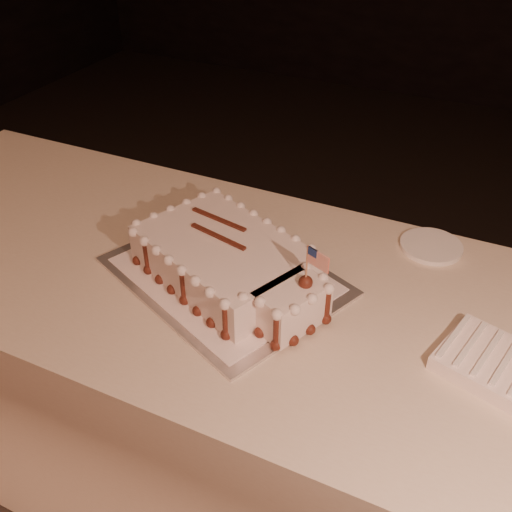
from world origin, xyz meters
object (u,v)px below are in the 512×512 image
at_px(banquet_table, 271,400).
at_px(side_plate, 431,246).
at_px(cake_board, 225,276).
at_px(sheet_cake, 231,263).
at_px(napkin_stack, 503,368).

bearing_deg(banquet_table, side_plate, 47.70).
bearing_deg(side_plate, cake_board, -141.82).
bearing_deg(side_plate, sheet_cake, -139.13).
distance_m(sheet_cake, napkin_stack, 0.59).
xyz_separation_m(cake_board, sheet_cake, (0.02, -0.01, 0.05)).
bearing_deg(banquet_table, sheet_cake, -170.74).
bearing_deg(sheet_cake, banquet_table, 9.26).
relative_size(banquet_table, cake_board, 4.73).
relative_size(banquet_table, sheet_cake, 4.77).
height_order(banquet_table, sheet_cake, sheet_cake).
bearing_deg(sheet_cake, side_plate, 40.87).
xyz_separation_m(cake_board, napkin_stack, (0.61, -0.04, 0.01)).
xyz_separation_m(cake_board, side_plate, (0.41, 0.32, 0.00)).
distance_m(banquet_table, napkin_stack, 0.63).
distance_m(cake_board, napkin_stack, 0.61).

